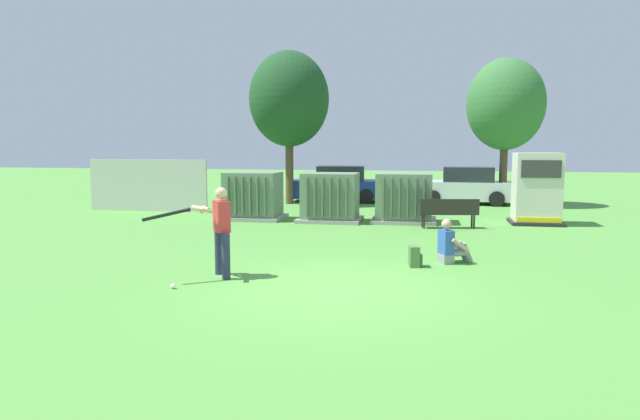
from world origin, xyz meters
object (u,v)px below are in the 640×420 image
object	(u,v)px
batter	(219,227)
backpack	(415,257)
transformer_west	(253,196)
transformer_mid_west	(330,198)
parked_car_left_of_center	(465,187)
park_bench	(449,211)
parked_car_leftmost	(338,185)
transformer_mid_east	(404,199)
seated_spectator	(450,246)
generator_enclosure	(537,189)
sports_ball	(173,286)

from	to	relation	value
batter	backpack	xyz separation A→B (m)	(3.69, 1.63, -0.76)
transformer_west	transformer_mid_west	bearing A→B (deg)	-1.60
backpack	parked_car_left_of_center	size ratio (longest dim) A/B	0.10
park_bench	batter	xyz separation A→B (m)	(-4.61, -7.40, 0.44)
backpack	parked_car_leftmost	bearing A→B (deg)	105.39
transformer_mid_east	park_bench	distance (m)	1.85
park_bench	parked_car_left_of_center	bearing A→B (deg)	82.68
transformer_mid_east	batter	size ratio (longest dim) A/B	1.21
seated_spectator	park_bench	bearing A→B (deg)	88.16
transformer_mid_east	backpack	distance (m)	6.99
transformer_west	parked_car_left_of_center	size ratio (longest dim) A/B	0.49
generator_enclosure	seated_spectator	size ratio (longest dim) A/B	2.39
transformer_mid_west	backpack	size ratio (longest dim) A/B	4.77
parked_car_left_of_center	batter	bearing A→B (deg)	-110.36
park_bench	sports_ball	world-z (taller)	park_bench
transformer_mid_west	generator_enclosure	bearing A→B (deg)	5.37
park_bench	parked_car_leftmost	world-z (taller)	parked_car_leftmost
transformer_mid_east	parked_car_left_of_center	world-z (taller)	same
sports_ball	parked_car_left_of_center	xyz separation A→B (m)	(6.08, 16.08, 0.71)
generator_enclosure	backpack	size ratio (longest dim) A/B	5.23
sports_ball	backpack	xyz separation A→B (m)	(4.18, 2.66, 0.17)
park_bench	transformer_mid_east	bearing A→B (deg)	140.11
seated_spectator	parked_car_leftmost	distance (m)	13.62
transformer_west	sports_ball	bearing A→B (deg)	-81.19
transformer_west	transformer_mid_east	world-z (taller)	same
transformer_mid_west	parked_car_left_of_center	bearing A→B (deg)	54.25
transformer_mid_west	parked_car_left_of_center	size ratio (longest dim) A/B	0.49
sports_ball	parked_car_leftmost	world-z (taller)	parked_car_leftmost
sports_ball	parked_car_leftmost	size ratio (longest dim) A/B	0.02
backpack	parked_car_left_of_center	bearing A→B (deg)	81.96
backpack	parked_car_left_of_center	xyz separation A→B (m)	(1.90, 13.42, 0.54)
generator_enclosure	parked_car_left_of_center	distance (m)	6.36
batter	generator_enclosure	bearing A→B (deg)	50.43
batter	parked_car_leftmost	xyz separation A→B (m)	(0.00, 15.05, -0.22)
generator_enclosure	parked_car_leftmost	distance (m)	9.59
backpack	park_bench	bearing A→B (deg)	81.01
sports_ball	backpack	bearing A→B (deg)	32.42
generator_enclosure	parked_car_left_of_center	world-z (taller)	generator_enclosure
seated_spectator	generator_enclosure	bearing A→B (deg)	66.34
parked_car_leftmost	park_bench	bearing A→B (deg)	-58.94
seated_spectator	parked_car_left_of_center	xyz separation A→B (m)	(1.15, 12.88, 0.38)
transformer_mid_west	backpack	xyz separation A→B (m)	(2.93, -6.71, -0.57)
park_bench	backpack	size ratio (longest dim) A/B	4.19
generator_enclosure	parked_car_leftmost	bearing A→B (deg)	140.67
seated_spectator	parked_car_left_of_center	size ratio (longest dim) A/B	0.23
park_bench	batter	distance (m)	8.73
batter	seated_spectator	distance (m)	4.98
seated_spectator	backpack	size ratio (longest dim) A/B	2.19
transformer_mid_west	park_bench	xyz separation A→B (m)	(3.85, -0.94, -0.25)
transformer_west	park_bench	size ratio (longest dim) A/B	1.14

